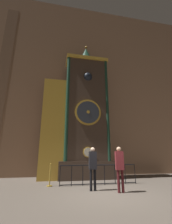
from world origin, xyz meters
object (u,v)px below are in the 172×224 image
(clock_tower, at_px, (79,116))
(visitor_far, at_px, (120,164))
(stanchion_post, at_px, (50,179))
(visitor_near, at_px, (93,164))

(clock_tower, relative_size, visitor_far, 5.57)
(visitor_far, xyz_separation_m, stanchion_post, (-2.95, 1.87, -0.75))
(clock_tower, bearing_deg, stanchion_post, -130.02)
(clock_tower, relative_size, visitor_near, 5.59)
(clock_tower, bearing_deg, visitor_near, -87.08)
(visitor_near, distance_m, visitor_far, 1.19)
(visitor_far, bearing_deg, clock_tower, 118.23)
(clock_tower, height_order, stanchion_post, clock_tower)
(visitor_far, bearing_deg, stanchion_post, 158.40)
(clock_tower, distance_m, stanchion_post, 4.66)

